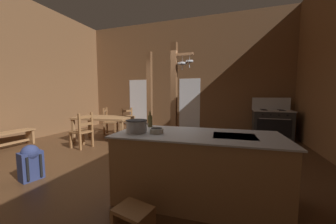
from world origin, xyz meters
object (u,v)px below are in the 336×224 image
(kitchen_island, at_px, (196,167))
(backpack, at_px, (31,161))
(ladderback_chair_by_post, at_px, (129,122))
(mixing_bowl_on_counter, at_px, (157,131))
(stockpot_on_counter, at_px, (137,126))
(bottle_tall_on_counter, at_px, (150,121))
(dining_table, at_px, (104,120))
(ladderback_chair_at_table_end, at_px, (109,121))
(step_stool, at_px, (133,220))
(stove_range, at_px, (272,124))
(bench_along_left_wall, at_px, (4,138))
(ladderback_chair_near_window, at_px, (83,131))

(kitchen_island, xyz_separation_m, backpack, (-2.73, -0.31, -0.14))
(ladderback_chair_by_post, height_order, mixing_bowl_on_counter, mixing_bowl_on_counter)
(stockpot_on_counter, distance_m, bottle_tall_on_counter, 0.45)
(dining_table, xyz_separation_m, mixing_bowl_on_counter, (2.77, -2.45, 0.29))
(ladderback_chair_at_table_end, bearing_deg, step_stool, -51.25)
(kitchen_island, bearing_deg, ladderback_chair_by_post, 132.41)
(stove_range, xyz_separation_m, ladderback_chair_by_post, (-4.66, -0.93, -0.03))
(bench_along_left_wall, bearing_deg, step_stool, -18.54)
(dining_table, xyz_separation_m, ladderback_chair_by_post, (0.31, 0.95, -0.20))
(bottle_tall_on_counter, bearing_deg, stockpot_on_counter, -90.48)
(ladderback_chair_by_post, relative_size, bench_along_left_wall, 0.68)
(backpack, height_order, bottle_tall_on_counter, bottle_tall_on_counter)
(stockpot_on_counter, bearing_deg, dining_table, 135.05)
(step_stool, height_order, backpack, backpack)
(stove_range, xyz_separation_m, ladderback_chair_near_window, (-4.99, -2.74, -0.03))
(stockpot_on_counter, bearing_deg, step_stool, -64.78)
(mixing_bowl_on_counter, bearing_deg, ladderback_chair_by_post, 125.91)
(step_stool, bearing_deg, dining_table, 131.44)
(backpack, bearing_deg, step_stool, -13.97)
(stockpot_on_counter, height_order, bottle_tall_on_counter, bottle_tall_on_counter)
(mixing_bowl_on_counter, bearing_deg, ladderback_chair_near_window, 150.24)
(stove_range, relative_size, ladderback_chair_by_post, 1.39)
(step_stool, relative_size, ladderback_chair_at_table_end, 0.43)
(ladderback_chair_at_table_end, relative_size, bottle_tall_on_counter, 3.82)
(ladderback_chair_near_window, height_order, bench_along_left_wall, ladderback_chair_near_window)
(step_stool, distance_m, stockpot_on_counter, 1.14)
(step_stool, distance_m, ladderback_chair_at_table_end, 5.23)
(ladderback_chair_at_table_end, bearing_deg, stockpot_on_counter, -48.87)
(step_stool, height_order, bench_along_left_wall, bench_along_left_wall)
(backpack, bearing_deg, bench_along_left_wall, 157.43)
(ladderback_chair_near_window, height_order, mixing_bowl_on_counter, mixing_bowl_on_counter)
(ladderback_chair_at_table_end, relative_size, stockpot_on_counter, 2.63)
(backpack, relative_size, bottle_tall_on_counter, 2.39)
(step_stool, relative_size, mixing_bowl_on_counter, 2.22)
(stockpot_on_counter, relative_size, mixing_bowl_on_counter, 1.95)
(stove_range, distance_m, bench_along_left_wall, 7.68)
(kitchen_island, distance_m, dining_table, 4.04)
(ladderback_chair_near_window, distance_m, backpack, 1.88)
(ladderback_chair_at_table_end, xyz_separation_m, mixing_bowl_on_counter, (3.22, -3.33, 0.49))
(ladderback_chair_near_window, xyz_separation_m, stockpot_on_counter, (2.51, -1.63, 0.54))
(stove_range, bearing_deg, stockpot_on_counter, -119.64)
(bench_along_left_wall, bearing_deg, backpack, -22.57)
(kitchen_island, relative_size, ladderback_chair_by_post, 2.33)
(dining_table, xyz_separation_m, ladderback_chair_at_table_end, (-0.45, 0.88, -0.20))
(kitchen_island, height_order, bench_along_left_wall, kitchen_island)
(ladderback_chair_at_table_end, relative_size, mixing_bowl_on_counter, 5.13)
(ladderback_chair_at_table_end, bearing_deg, ladderback_chair_by_post, 5.72)
(stove_range, height_order, step_stool, stove_range)
(backpack, height_order, mixing_bowl_on_counter, mixing_bowl_on_counter)
(bench_along_left_wall, bearing_deg, ladderback_chair_by_post, 49.93)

